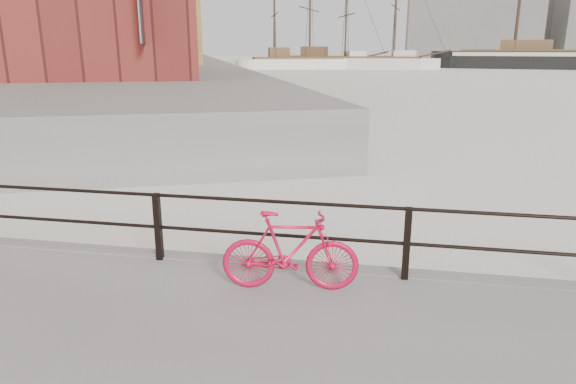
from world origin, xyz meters
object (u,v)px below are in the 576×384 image
at_px(bicycle, 290,251).
at_px(schooner_mid, 350,68).
at_px(workboat_far, 137,79).
at_px(workboat_near, 107,91).
at_px(schooner_left, 310,69).

distance_m(bicycle, schooner_mid, 81.46).
bearing_deg(workboat_far, workboat_near, -98.53).
bearing_deg(schooner_left, schooner_mid, 0.61).
bearing_deg(workboat_near, schooner_left, 51.23).
height_order(schooner_mid, workboat_near, schooner_mid).
relative_size(schooner_left, workboat_near, 1.95).
bearing_deg(schooner_mid, bicycle, -80.38).
relative_size(bicycle, schooner_left, 0.07).
distance_m(schooner_mid, schooner_left, 6.70).
distance_m(schooner_left, workboat_far, 34.37).
height_order(bicycle, schooner_left, schooner_left).
xyz_separation_m(schooner_mid, workboat_far, (-21.21, -33.07, 0.00)).
distance_m(bicycle, schooner_left, 80.05).
xyz_separation_m(bicycle, schooner_mid, (-5.12, 81.29, -0.87)).
xyz_separation_m(schooner_mid, workboat_near, (-15.95, -48.78, 0.00)).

